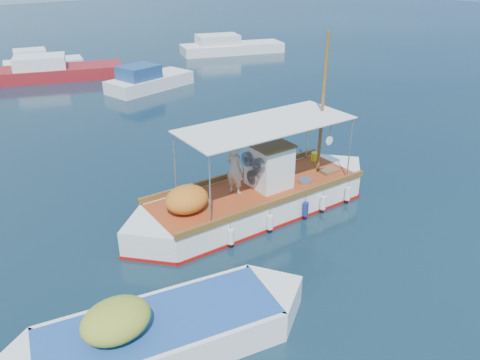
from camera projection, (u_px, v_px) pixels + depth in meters
ground at (261, 215)px, 15.41m from camera, size 160.00×160.00×0.00m
fishing_caique at (255, 199)px, 15.36m from camera, size 9.48×3.24×5.80m
dinghy at (158, 336)px, 10.04m from camera, size 6.87×3.17×1.73m
bg_boat_n at (57, 71)px, 32.03m from camera, size 8.63×5.55×1.80m
bg_boat_ne at (148, 81)px, 29.51m from camera, size 5.89×3.22×1.80m
bg_boat_e at (229, 47)px, 40.19m from camera, size 9.07×5.49×1.80m
bg_boat_far_n at (41, 64)px, 34.12m from camera, size 5.71×3.30×1.80m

